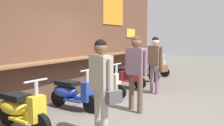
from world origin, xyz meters
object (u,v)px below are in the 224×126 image
object	(u,v)px
scooter_yellow	(20,109)
scooter_cream	(102,83)
scooter_black	(140,71)
scooter_silver	(152,67)
shopper_passing	(155,59)
scooter_red	(124,76)
scooter_blue	(71,92)
shopper_with_handbag	(135,65)
shopper_browsing	(101,79)

from	to	relation	value
scooter_yellow	scooter_cream	size ratio (longest dim) A/B	1.00
scooter_yellow	scooter_black	size ratio (longest dim) A/B	1.00
scooter_silver	shopper_passing	distance (m)	3.32
scooter_red	scooter_blue	bearing A→B (deg)	-88.81
scooter_blue	scooter_silver	xyz separation A→B (m)	(5.51, -0.00, 0.00)
scooter_blue	scooter_yellow	bearing A→B (deg)	-87.71
scooter_yellow	scooter_blue	size ratio (longest dim) A/B	1.00
scooter_blue	shopper_passing	size ratio (longest dim) A/B	0.83
scooter_blue	scooter_silver	distance (m)	5.51
shopper_with_handbag	scooter_silver	bearing A→B (deg)	-153.81
scooter_cream	scooter_red	xyz separation A→B (m)	(1.42, 0.00, 0.00)
scooter_red	scooter_black	bearing A→B (deg)	91.19
scooter_blue	scooter_red	distance (m)	2.77
scooter_yellow	scooter_red	world-z (taller)	same
scooter_blue	shopper_with_handbag	size ratio (longest dim) A/B	0.82
scooter_cream	shopper_passing	bearing A→B (deg)	46.70
scooter_blue	shopper_browsing	size ratio (longest dim) A/B	0.86
scooter_red	scooter_cream	bearing A→B (deg)	-88.81
scooter_yellow	shopper_with_handbag	bearing A→B (deg)	60.23
scooter_yellow	scooter_cream	world-z (taller)	same
scooter_cream	scooter_black	world-z (taller)	same
scooter_blue	scooter_red	bearing A→B (deg)	92.29
scooter_yellow	shopper_passing	size ratio (longest dim) A/B	0.83
shopper_with_handbag	shopper_browsing	bearing A→B (deg)	14.56
shopper_with_handbag	scooter_blue	bearing A→B (deg)	-56.42
scooter_silver	scooter_blue	bearing A→B (deg)	-86.35
scooter_red	shopper_with_handbag	bearing A→B (deg)	-56.71
scooter_cream	shopper_with_handbag	distance (m)	1.71
shopper_with_handbag	shopper_browsing	world-z (taller)	shopper_with_handbag
scooter_yellow	shopper_passing	world-z (taller)	shopper_passing
scooter_silver	shopper_browsing	world-z (taller)	shopper_browsing
scooter_blue	shopper_with_handbag	distance (m)	1.63
scooter_cream	scooter_silver	size ratio (longest dim) A/B	1.00
scooter_yellow	scooter_cream	xyz separation A→B (m)	(2.79, 0.00, 0.00)
scooter_silver	scooter_red	bearing A→B (deg)	-86.35
scooter_red	scooter_silver	distance (m)	2.74
scooter_red	scooter_black	xyz separation A→B (m)	(1.32, -0.00, 0.00)
scooter_cream	scooter_silver	xyz separation A→B (m)	(4.16, -0.00, 0.00)
shopper_browsing	shopper_passing	world-z (taller)	shopper_passing
scooter_silver	shopper_passing	size ratio (longest dim) A/B	0.83
scooter_black	shopper_with_handbag	world-z (taller)	shopper_with_handbag
scooter_blue	scooter_red	world-z (taller)	same
scooter_cream	shopper_browsing	bearing A→B (deg)	-54.91
scooter_red	shopper_passing	distance (m)	1.38
shopper_passing	scooter_yellow	bearing A→B (deg)	-174.29
scooter_black	shopper_passing	size ratio (longest dim) A/B	0.83
scooter_red	shopper_browsing	distance (m)	4.11
scooter_yellow	scooter_silver	world-z (taller)	same
shopper_browsing	scooter_red	bearing A→B (deg)	42.73
scooter_black	scooter_silver	world-z (taller)	same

